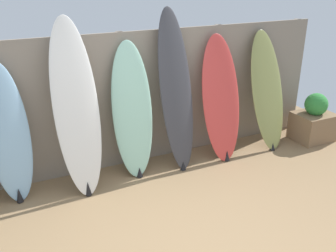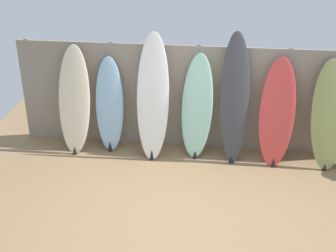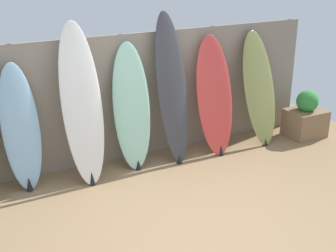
# 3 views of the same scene
# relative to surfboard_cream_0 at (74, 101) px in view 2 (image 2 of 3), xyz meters

# --- Properties ---
(ground) EXTENTS (7.68, 7.68, 0.00)m
(ground) POSITION_rel_surfboard_cream_0_xyz_m (2.02, -1.65, -0.89)
(ground) COLOR #8E704C
(fence_back) EXTENTS (6.08, 0.11, 1.80)m
(fence_back) POSITION_rel_surfboard_cream_0_xyz_m (2.02, 0.35, 0.01)
(fence_back) COLOR gray
(fence_back) RESTS_ON ground
(surfboard_cream_0) EXTENTS (0.54, 0.53, 1.80)m
(surfboard_cream_0) POSITION_rel_surfboard_cream_0_xyz_m (0.00, 0.00, 0.00)
(surfboard_cream_0) COLOR beige
(surfboard_cream_0) RESTS_ON ground
(surfboard_skyblue_1) EXTENTS (0.49, 0.39, 1.61)m
(surfboard_skyblue_1) POSITION_rel_surfboard_cream_0_xyz_m (0.57, 0.10, -0.10)
(surfboard_skyblue_1) COLOR #8CB7D6
(surfboard_skyblue_1) RESTS_ON ground
(surfboard_white_2) EXTENTS (0.53, 0.54, 2.06)m
(surfboard_white_2) POSITION_rel_surfboard_cream_0_xyz_m (1.32, -0.03, 0.12)
(surfboard_white_2) COLOR white
(surfboard_white_2) RESTS_ON ground
(surfboard_seafoam_3) EXTENTS (0.57, 0.51, 1.72)m
(surfboard_seafoam_3) POSITION_rel_surfboard_cream_0_xyz_m (2.04, 0.07, -0.04)
(surfboard_seafoam_3) COLOR #9ED6BC
(surfboard_seafoam_3) RESTS_ON ground
(surfboard_charcoal_4) EXTENTS (0.51, 0.58, 2.10)m
(surfboard_charcoal_4) POSITION_rel_surfboard_cream_0_xyz_m (2.63, 0.03, 0.15)
(surfboard_charcoal_4) COLOR #38383D
(surfboard_charcoal_4) RESTS_ON ground
(surfboard_red_5) EXTENTS (0.61, 0.60, 1.72)m
(surfboard_red_5) POSITION_rel_surfboard_cream_0_xyz_m (3.31, -0.01, -0.04)
(surfboard_red_5) COLOR #D13D38
(surfboard_red_5) RESTS_ON ground
(surfboard_olive_6) EXTENTS (0.61, 0.61, 1.72)m
(surfboard_olive_6) POSITION_rel_surfboard_cream_0_xyz_m (4.12, -0.01, -0.04)
(surfboard_olive_6) COLOR olive
(surfboard_olive_6) RESTS_ON ground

